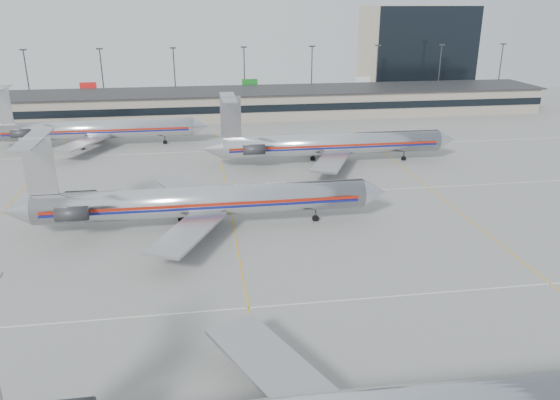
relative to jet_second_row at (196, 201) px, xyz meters
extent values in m
plane|color=gray|center=(4.40, -29.54, -3.52)|extent=(260.00, 260.00, 0.00)
cube|color=silver|center=(4.40, -19.54, -3.51)|extent=(160.00, 0.15, 0.02)
cube|color=gray|center=(4.40, 68.46, -0.52)|extent=(160.00, 16.00, 6.00)
cube|color=black|center=(4.40, 60.36, -0.32)|extent=(160.00, 0.20, 1.60)
cube|color=#2D2D30|center=(4.40, 68.46, 2.58)|extent=(162.00, 17.00, 0.30)
cylinder|color=#38383D|center=(-40.60, 82.46, 3.98)|extent=(0.30, 0.30, 15.00)
cube|color=#2D2D30|center=(-40.60, 82.46, 11.58)|extent=(1.60, 0.40, 0.35)
cylinder|color=#38383D|center=(-22.60, 82.46, 3.98)|extent=(0.30, 0.30, 15.00)
cube|color=#2D2D30|center=(-22.60, 82.46, 11.58)|extent=(1.60, 0.40, 0.35)
cylinder|color=#38383D|center=(-4.60, 82.46, 3.98)|extent=(0.30, 0.30, 15.00)
cube|color=#2D2D30|center=(-4.60, 82.46, 11.58)|extent=(1.60, 0.40, 0.35)
cylinder|color=#38383D|center=(13.40, 82.46, 3.98)|extent=(0.30, 0.30, 15.00)
cube|color=#2D2D30|center=(13.40, 82.46, 11.58)|extent=(1.60, 0.40, 0.35)
cylinder|color=#38383D|center=(31.40, 82.46, 3.98)|extent=(0.30, 0.30, 15.00)
cube|color=#2D2D30|center=(31.40, 82.46, 11.58)|extent=(1.60, 0.40, 0.35)
cylinder|color=#38383D|center=(49.40, 82.46, 3.98)|extent=(0.30, 0.30, 15.00)
cube|color=#2D2D30|center=(49.40, 82.46, 11.58)|extent=(1.60, 0.40, 0.35)
cylinder|color=#38383D|center=(67.40, 82.46, 3.98)|extent=(0.30, 0.30, 15.00)
cube|color=#2D2D30|center=(67.40, 82.46, 11.58)|extent=(1.60, 0.40, 0.35)
cylinder|color=#38383D|center=(85.40, 82.46, 3.98)|extent=(0.30, 0.30, 15.00)
cube|color=#2D2D30|center=(85.40, 82.46, 11.58)|extent=(1.60, 0.40, 0.35)
cube|color=tan|center=(66.40, 98.46, 8.98)|extent=(30.00, 20.00, 25.00)
cube|color=#AFAFB4|center=(5.10, -31.66, -1.02)|extent=(9.33, 13.59, 0.32)
cylinder|color=silver|center=(0.98, 0.00, -0.05)|extent=(39.64, 3.67, 3.67)
cone|color=silver|center=(22.38, 0.00, -0.05)|extent=(3.17, 3.67, 3.67)
cone|color=#AFAFB4|center=(-20.63, 0.00, -0.05)|extent=(3.57, 3.67, 3.67)
cube|color=#98190B|center=(0.98, -1.84, 0.09)|extent=(37.66, 0.05, 0.35)
cube|color=navy|center=(0.98, -1.84, -0.30)|extent=(37.66, 0.05, 0.28)
cube|color=#AFAFB4|center=(-1.00, 6.94, -1.04)|extent=(9.22, 13.43, 0.32)
cube|color=#AFAFB4|center=(-1.00, -6.93, -1.04)|extent=(9.22, 13.43, 0.32)
cube|color=#AFAFB4|center=(-17.36, 0.00, 5.15)|extent=(3.37, 0.25, 6.74)
cube|color=#AFAFB4|center=(-17.65, 0.00, 8.32)|extent=(2.38, 10.40, 0.18)
cylinder|color=#2D2D30|center=(-13.89, 2.83, 0.24)|extent=(3.57, 1.68, 1.68)
cylinder|color=#2D2D30|center=(-13.89, -2.82, 0.24)|extent=(3.57, 1.68, 1.68)
cylinder|color=#2D2D30|center=(14.85, 0.00, -2.70)|extent=(0.20, 0.20, 1.64)
cylinder|color=#2D2D30|center=(-2.00, -2.38, -2.70)|extent=(0.20, 0.20, 1.64)
cylinder|color=#2D2D30|center=(-2.00, 2.38, -2.70)|extent=(0.20, 0.20, 1.64)
cylinder|color=black|center=(14.85, 0.00, -3.18)|extent=(0.89, 0.30, 0.89)
cylinder|color=silver|center=(23.23, 25.09, -0.08)|extent=(37.42, 3.64, 3.64)
cone|color=silver|center=(43.52, 25.09, -0.08)|extent=(3.15, 3.64, 3.64)
cone|color=#AFAFB4|center=(2.75, 25.09, -0.08)|extent=(3.54, 3.64, 3.64)
cube|color=#98190B|center=(23.23, 23.26, 0.07)|extent=(35.55, 0.05, 0.34)
cube|color=navy|center=(23.23, 23.26, -0.32)|extent=(35.55, 0.05, 0.28)
cube|color=#AFAFB4|center=(21.26, 31.98, -1.06)|extent=(9.16, 13.35, 0.32)
cube|color=#AFAFB4|center=(21.26, 18.19, -1.06)|extent=(9.16, 13.35, 0.32)
cube|color=#AFAFB4|center=(6.00, 25.09, 5.09)|extent=(3.35, 0.25, 6.70)
cube|color=#AFAFB4|center=(5.71, 25.09, 8.24)|extent=(2.36, 10.34, 0.18)
cylinder|color=#2D2D30|center=(9.45, 27.89, 0.22)|extent=(3.54, 1.67, 1.67)
cylinder|color=#2D2D30|center=(9.45, 22.28, 0.22)|extent=(3.54, 1.67, 1.67)
cylinder|color=#2D2D30|center=(36.03, 25.09, -2.71)|extent=(0.20, 0.20, 1.62)
cylinder|color=#2D2D30|center=(20.28, 22.72, -2.71)|extent=(0.20, 0.20, 1.62)
cylinder|color=#2D2D30|center=(20.28, 27.45, -2.71)|extent=(0.20, 0.20, 1.62)
cylinder|color=black|center=(36.03, 25.09, -3.18)|extent=(0.89, 0.30, 0.89)
cylinder|color=silver|center=(-18.13, 43.34, -0.22)|extent=(35.86, 3.49, 3.49)
cone|color=silver|center=(1.32, 43.34, -0.22)|extent=(3.02, 3.49, 3.49)
cube|color=#98190B|center=(-18.13, 41.59, -0.08)|extent=(34.07, 0.05, 0.33)
cube|color=navy|center=(-18.13, 41.59, -0.46)|extent=(34.07, 0.05, 0.26)
cube|color=#AFAFB4|center=(-20.01, 49.95, -1.16)|extent=(8.78, 12.79, 0.30)
cube|color=#AFAFB4|center=(-20.01, 36.74, -1.16)|extent=(8.78, 12.79, 0.30)
cube|color=#AFAFB4|center=(-34.64, 43.34, 4.74)|extent=(3.21, 0.24, 6.42)
cylinder|color=#2D2D30|center=(-31.34, 46.03, 0.06)|extent=(3.40, 1.60, 1.60)
cylinder|color=#2D2D30|center=(-31.34, 40.65, 0.06)|extent=(3.40, 1.60, 1.60)
cylinder|color=#2D2D30|center=(-5.86, 43.34, -2.74)|extent=(0.19, 0.19, 1.56)
cylinder|color=#2D2D30|center=(-20.96, 41.08, -2.74)|extent=(0.19, 0.19, 1.56)
cylinder|color=#2D2D30|center=(-20.96, 45.61, -2.74)|extent=(0.19, 0.19, 1.56)
cylinder|color=black|center=(-5.86, 43.34, -3.19)|extent=(0.85, 0.28, 0.85)
camera|label=1|loc=(0.72, -62.78, 22.82)|focal=35.00mm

